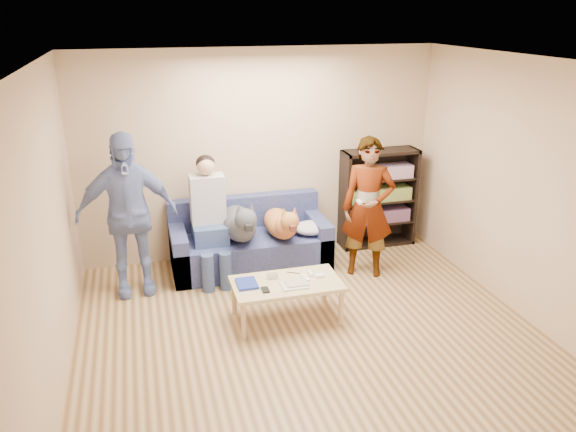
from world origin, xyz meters
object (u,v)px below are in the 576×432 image
object	(u,v)px
camera_silver	(272,276)
bookshelf	(378,196)
notebook_blue	(247,284)
person_seated	(209,214)
person_standing_left	(127,215)
dog_tan	(282,224)
sofa	(249,244)
coffee_table	(287,286)
dog_gray	(240,223)
person_standing_right	(368,208)

from	to	relation	value
camera_silver	bookshelf	size ratio (longest dim) A/B	0.08
notebook_blue	person_seated	bearing A→B (deg)	99.28
person_standing_left	dog_tan	size ratio (longest dim) A/B	1.61
sofa	person_standing_left	bearing A→B (deg)	-167.38
coffee_table	dog_gray	bearing A→B (deg)	101.70
person_standing_left	dog_tan	bearing A→B (deg)	-1.00
camera_silver	coffee_table	bearing A→B (deg)	-45.00
person_standing_left	coffee_table	bearing A→B (deg)	-38.64
sofa	coffee_table	xyz separation A→B (m)	(0.11, -1.37, 0.09)
dog_gray	dog_tan	world-z (taller)	dog_gray
person_standing_right	coffee_table	distance (m)	1.51
sofa	person_seated	bearing A→B (deg)	-165.43
sofa	person_seated	xyz separation A→B (m)	(-0.49, -0.13, 0.49)
person_standing_right	coffee_table	bearing A→B (deg)	-121.91
dog_gray	notebook_blue	bearing A→B (deg)	-97.54
person_seated	bookshelf	xyz separation A→B (m)	(2.29, 0.36, -0.09)
notebook_blue	camera_silver	bearing A→B (deg)	14.04
person_standing_left	dog_tan	xyz separation A→B (m)	(1.75, 0.08, -0.31)
camera_silver	person_seated	xyz separation A→B (m)	(-0.47, 1.12, 0.33)
camera_silver	sofa	size ratio (longest dim) A/B	0.06
notebook_blue	bookshelf	distance (m)	2.62
bookshelf	notebook_blue	bearing A→B (deg)	-143.49
person_standing_right	bookshelf	size ratio (longest dim) A/B	1.28
person_seated	bookshelf	bearing A→B (deg)	8.96
dog_tan	bookshelf	world-z (taller)	bookshelf
coffee_table	bookshelf	xyz separation A→B (m)	(1.69, 1.60, 0.31)
person_standing_right	bookshelf	world-z (taller)	person_standing_right
person_standing_left	person_seated	bearing A→B (deg)	7.89
person_standing_right	person_seated	size ratio (longest dim) A/B	1.13
person_standing_left	dog_gray	bearing A→B (deg)	2.90
person_standing_left	person_seated	xyz separation A→B (m)	(0.91, 0.19, -0.14)
sofa	dog_gray	world-z (taller)	dog_gray
person_seated	coffee_table	world-z (taller)	person_seated
sofa	dog_tan	bearing A→B (deg)	-33.15
person_standing_left	camera_silver	xyz separation A→B (m)	(1.39, -0.93, -0.47)
person_standing_right	dog_tan	world-z (taller)	person_standing_right
person_standing_right	bookshelf	bearing A→B (deg)	83.33
notebook_blue	person_seated	xyz separation A→B (m)	(-0.19, 1.19, 0.34)
person_seated	dog_gray	xyz separation A→B (m)	(0.35, -0.04, -0.14)
camera_silver	dog_tan	xyz separation A→B (m)	(0.37, 1.01, 0.16)
coffee_table	bookshelf	size ratio (longest dim) A/B	0.85
person_standing_right	camera_silver	world-z (taller)	person_standing_right
person_standing_right	person_standing_left	bearing A→B (deg)	-160.80
person_standing_left	dog_gray	world-z (taller)	person_standing_left
sofa	dog_gray	bearing A→B (deg)	-130.03
sofa	person_standing_right	bearing A→B (deg)	-23.66
dog_tan	coffee_table	world-z (taller)	dog_tan
notebook_blue	dog_gray	bearing A→B (deg)	82.46
dog_tan	bookshelf	bearing A→B (deg)	17.82
coffee_table	bookshelf	world-z (taller)	bookshelf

